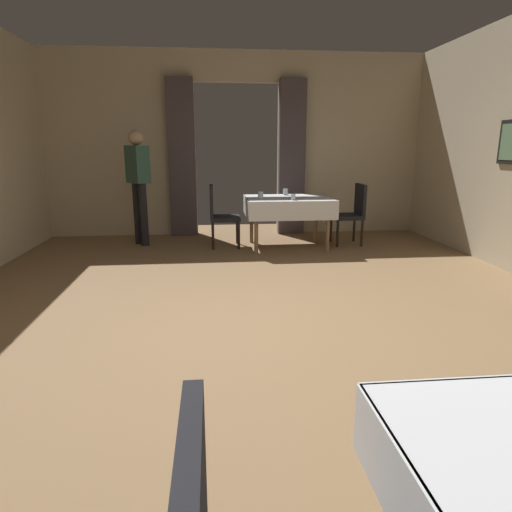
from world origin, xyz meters
The scene contains 9 objects.
ground centered at (0.00, 0.00, 0.00)m, with size 10.08×10.08×0.00m, color olive.
wall_back centered at (0.00, 4.18, 1.52)m, with size 6.40×0.27×3.00m.
dining_table_mid centered at (0.68, 2.98, 0.65)m, with size 1.27×0.98×0.75m.
chair_mid_right centered at (1.70, 3.09, 0.52)m, with size 0.44×0.44×0.93m.
chair_mid_left centered at (-0.33, 3.10, 0.52)m, with size 0.45×0.44×0.93m.
glass_mid_a centered at (0.26, 2.86, 0.80)m, with size 0.08×0.08×0.11m, color silver.
glass_mid_b centered at (0.70, 3.33, 0.80)m, with size 0.08×0.08×0.10m, color silver.
glass_mid_c centered at (0.70, 2.66, 0.79)m, with size 0.07×0.07×0.08m, color silver.
person_diner_standing_aside centered at (-1.54, 3.38, 1.02)m, with size 0.40×0.42×1.72m.
Camera 1 is at (-0.45, -3.49, 1.49)m, focal length 31.01 mm.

